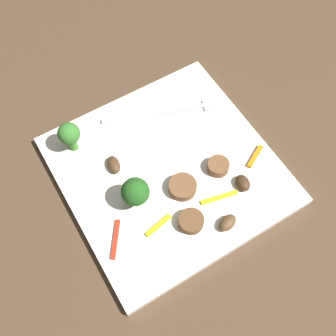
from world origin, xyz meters
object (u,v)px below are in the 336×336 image
(broccoli_floret_1, at_px, (69,135))
(sausage_slice_0, at_px, (218,166))
(plate, at_px, (168,170))
(pepper_strip_0, at_px, (159,225))
(pepper_strip_3, at_px, (219,197))
(mushroom_2, at_px, (243,183))
(mushroom_0, at_px, (228,223))
(pepper_strip_1, at_px, (255,156))
(mushroom_1, at_px, (114,165))
(pepper_strip_2, at_px, (116,239))
(fork, at_px, (175,110))
(sausage_slice_2, at_px, (191,221))
(sausage_slice_1, at_px, (179,189))
(broccoli_floret_0, at_px, (135,192))

(broccoli_floret_1, bearing_deg, sausage_slice_0, -40.74)
(plate, xyz_separation_m, broccoli_floret_1, (-0.09, 0.09, 0.04))
(pepper_strip_0, bearing_deg, broccoli_floret_1, 104.76)
(broccoli_floret_1, xyz_separation_m, pepper_strip_3, (0.12, -0.16, -0.03))
(mushroom_2, bearing_deg, pepper_strip_3, 179.19)
(mushroom_0, xyz_separation_m, pepper_strip_1, (0.09, 0.06, -0.00))
(sausage_slice_0, relative_size, pepper_strip_0, 0.73)
(mushroom_1, bearing_deg, pepper_strip_1, -26.73)
(pepper_strip_0, xyz_separation_m, pepper_strip_2, (-0.05, 0.01, 0.00))
(mushroom_2, xyz_separation_m, pepper_strip_2, (-0.17, 0.02, -0.00))
(fork, bearing_deg, mushroom_0, -80.72)
(plate, relative_size, pepper_strip_1, 7.27)
(sausage_slice_2, distance_m, pepper_strip_1, 0.13)
(pepper_strip_1, bearing_deg, sausage_slice_1, 174.75)
(broccoli_floret_0, bearing_deg, pepper_strip_2, -146.80)
(plate, distance_m, broccoli_floret_0, 0.07)
(sausage_slice_2, bearing_deg, sausage_slice_1, 76.12)
(mushroom_2, bearing_deg, sausage_slice_1, 154.55)
(plate, relative_size, mushroom_1, 10.16)
(mushroom_1, height_order, pepper_strip_0, mushroom_1)
(mushroom_0, relative_size, pepper_strip_0, 0.66)
(broccoli_floret_0, bearing_deg, pepper_strip_3, -28.26)
(broccoli_floret_1, distance_m, mushroom_1, 0.07)
(mushroom_0, xyz_separation_m, pepper_strip_0, (-0.07, 0.04, -0.00))
(sausage_slice_0, relative_size, sausage_slice_1, 0.80)
(broccoli_floret_0, bearing_deg, pepper_strip_1, -8.58)
(broccoli_floret_0, xyz_separation_m, broccoli_floret_1, (-0.03, 0.11, 0.00))
(mushroom_0, relative_size, pepper_strip_2, 0.52)
(plate, bearing_deg, pepper_strip_2, -153.91)
(fork, relative_size, pepper_strip_3, 3.54)
(broccoli_floret_0, height_order, pepper_strip_2, broccoli_floret_0)
(sausage_slice_2, distance_m, pepper_strip_0, 0.04)
(mushroom_1, xyz_separation_m, mushroom_2, (0.13, -0.11, 0.00))
(fork, relative_size, broccoli_floret_0, 3.58)
(mushroom_1, relative_size, pepper_strip_1, 0.72)
(mushroom_0, bearing_deg, broccoli_floret_1, 119.89)
(broccoli_floret_1, bearing_deg, broccoli_floret_0, -73.48)
(mushroom_0, distance_m, mushroom_1, 0.16)
(plate, bearing_deg, broccoli_floret_0, -160.21)
(fork, height_order, mushroom_2, mushroom_2)
(sausage_slice_2, bearing_deg, pepper_strip_3, 11.59)
(mushroom_2, xyz_separation_m, pepper_strip_0, (-0.12, 0.01, -0.00))
(sausage_slice_2, bearing_deg, plate, 78.96)
(sausage_slice_2, height_order, mushroom_1, same)
(pepper_strip_2, height_order, pepper_strip_3, same)
(plate, xyz_separation_m, pepper_strip_0, (-0.05, -0.06, 0.01))
(broccoli_floret_1, distance_m, pepper_strip_0, 0.16)
(mushroom_0, bearing_deg, sausage_slice_0, 63.96)
(broccoli_floret_1, distance_m, sausage_slice_0, 0.20)
(broccoli_floret_1, xyz_separation_m, sausage_slice_0, (0.15, -0.13, -0.03))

